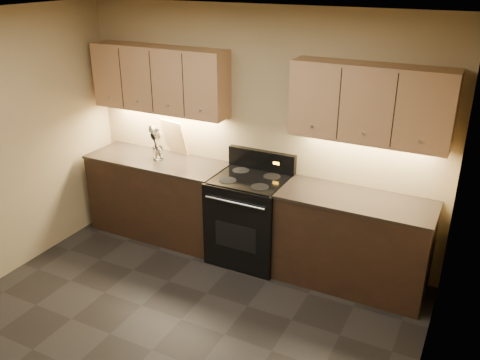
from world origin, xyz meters
The scene contains 16 objects.
floor centered at (0.00, 0.00, 0.00)m, with size 4.00×4.00×0.00m, color black.
ceiling centered at (0.00, 0.00, 2.60)m, with size 4.00×4.00×0.00m, color silver.
wall_back centered at (0.00, 2.00, 1.30)m, with size 4.00×0.04×2.60m, color tan.
wall_right centered at (2.00, 0.00, 1.30)m, with size 0.04×4.00×2.60m, color tan.
counter_left centered at (-1.10, 1.70, 0.47)m, with size 1.62×0.62×0.93m.
counter_right centered at (1.18, 1.70, 0.47)m, with size 1.46×0.62×0.93m.
stove centered at (0.08, 1.68, 0.48)m, with size 0.76×0.68×1.14m.
upper_cab_left centered at (-1.10, 1.85, 1.80)m, with size 1.60×0.30×0.70m, color #A47752.
upper_cab_right centered at (1.18, 1.85, 1.80)m, with size 1.44×0.30×0.70m, color #A47752.
outlet_plate centered at (-1.30, 1.99, 1.12)m, with size 0.09×0.01×0.12m, color #B2B5BA.
utensil_crock centered at (-1.09, 1.71, 0.99)m, with size 0.14×0.14×0.14m.
cutting_board centered at (-1.01, 1.94, 1.13)m, with size 0.33×0.02×0.42m, color tan.
wooden_spoon centered at (-1.11, 1.72, 1.09)m, with size 0.06×0.06×0.29m, color tan, non-canonical shape.
black_spoon centered at (-1.08, 1.73, 1.10)m, with size 0.06×0.06×0.31m, color black, non-canonical shape.
steel_spatula centered at (-1.06, 1.74, 1.14)m, with size 0.08×0.08×0.39m, color silver, non-canonical shape.
steel_skimmer centered at (-1.06, 1.70, 1.12)m, with size 0.09×0.09×0.35m, color silver, non-canonical shape.
Camera 1 is at (2.15, -2.62, 2.96)m, focal length 38.00 mm.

